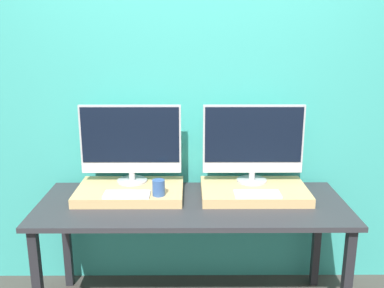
% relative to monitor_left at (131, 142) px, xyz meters
% --- Properties ---
extents(wall_back, '(8.00, 0.04, 2.60)m').
position_rel_monitor_left_xyz_m(wall_back, '(0.39, 0.21, 0.23)').
color(wall_back, teal).
rests_on(wall_back, ground_plane).
extents(workbench, '(1.86, 0.70, 0.75)m').
position_rel_monitor_left_xyz_m(workbench, '(0.39, -0.21, -0.40)').
color(workbench, '#2D2D33').
rests_on(workbench, ground_plane).
extents(wooden_riser_left, '(0.66, 0.42, 0.06)m').
position_rel_monitor_left_xyz_m(wooden_riser_left, '(0.00, -0.10, -0.30)').
color(wooden_riser_left, tan).
rests_on(wooden_riser_left, workbench).
extents(monitor_left, '(0.64, 0.19, 0.50)m').
position_rel_monitor_left_xyz_m(monitor_left, '(0.00, 0.00, 0.00)').
color(monitor_left, '#B2B2B7').
rests_on(monitor_left, wooden_riser_left).
extents(keyboard_left, '(0.27, 0.12, 0.01)m').
position_rel_monitor_left_xyz_m(keyboard_left, '(0.00, -0.24, -0.26)').
color(keyboard_left, silver).
rests_on(keyboard_left, wooden_riser_left).
extents(mug, '(0.07, 0.07, 0.10)m').
position_rel_monitor_left_xyz_m(mug, '(0.19, -0.24, -0.22)').
color(mug, '#335693').
rests_on(mug, wooden_riser_left).
extents(wooden_riser_right, '(0.66, 0.42, 0.06)m').
position_rel_monitor_left_xyz_m(wooden_riser_right, '(0.78, -0.10, -0.30)').
color(wooden_riser_right, tan).
rests_on(wooden_riser_right, workbench).
extents(monitor_right, '(0.64, 0.19, 0.50)m').
position_rel_monitor_left_xyz_m(monitor_right, '(0.78, 0.00, 0.00)').
color(monitor_right, '#B2B2B7').
rests_on(monitor_right, wooden_riser_right).
extents(keyboard_right, '(0.27, 0.12, 0.01)m').
position_rel_monitor_left_xyz_m(keyboard_right, '(0.78, -0.24, -0.26)').
color(keyboard_right, silver).
rests_on(keyboard_right, wooden_riser_right).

